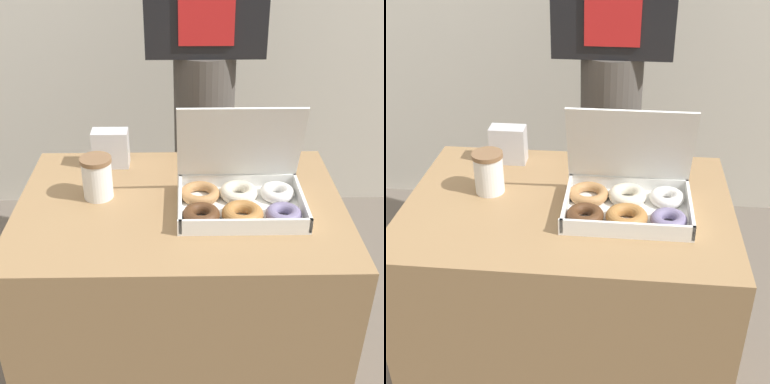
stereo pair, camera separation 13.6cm
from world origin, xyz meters
TOP-DOWN VIEW (x-y plane):
  - table at (0.00, 0.00)m, footprint 0.87×0.61m
  - donut_box at (0.15, -0.03)m, footprint 0.35×0.25m
  - coffee_cup at (-0.22, 0.04)m, footprint 0.08×0.08m
  - napkin_holder at (-0.21, 0.22)m, footprint 0.11×0.06m
  - person_customer at (0.09, 0.59)m, footprint 0.40×0.22m

SIDE VIEW (x-z plane):
  - table at x=0.00m, z-range 0.00..0.72m
  - donut_box at x=0.15m, z-range 0.62..0.89m
  - napkin_holder at x=-0.21m, z-range 0.72..0.83m
  - coffee_cup at x=-0.22m, z-range 0.72..0.83m
  - person_customer at x=0.09m, z-range 0.07..1.82m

